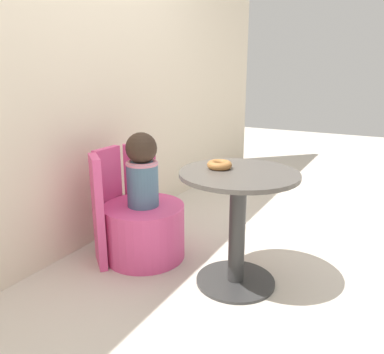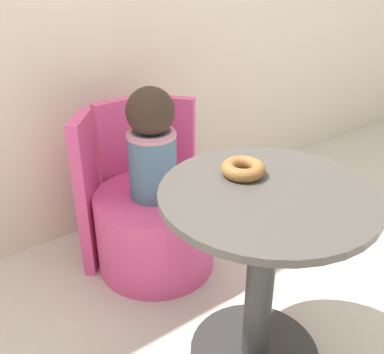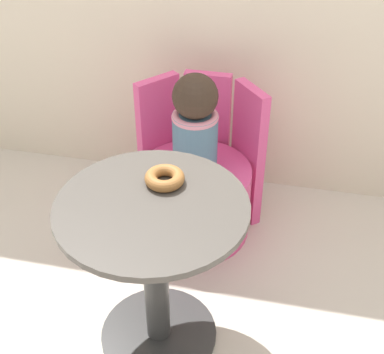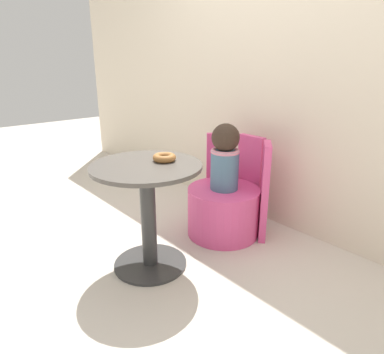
# 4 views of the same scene
# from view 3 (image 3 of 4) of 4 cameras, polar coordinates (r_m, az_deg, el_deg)

# --- Properties ---
(ground_plane) EXTENTS (12.00, 12.00, 0.00)m
(ground_plane) POSITION_cam_3_polar(r_m,az_deg,el_deg) (2.33, -1.73, -15.73)
(ground_plane) COLOR beige
(round_table) EXTENTS (0.67, 0.67, 0.69)m
(round_table) POSITION_cam_3_polar(r_m,az_deg,el_deg) (1.97, -4.02, -8.23)
(round_table) COLOR #333333
(round_table) RESTS_ON ground_plane
(tub_chair) EXTENTS (0.54, 0.54, 0.37)m
(tub_chair) POSITION_cam_3_polar(r_m,az_deg,el_deg) (2.64, 0.30, -2.50)
(tub_chair) COLOR #E54C8C
(tub_chair) RESTS_ON ground_plane
(booth_backrest) EXTENTS (0.64, 0.24, 0.73)m
(booth_backrest) POSITION_cam_3_polar(r_m,az_deg,el_deg) (2.71, 1.31, 3.38)
(booth_backrest) COLOR #E54C8C
(booth_backrest) RESTS_ON ground_plane
(child_figure) EXTENTS (0.21, 0.21, 0.49)m
(child_figure) POSITION_cam_3_polar(r_m,az_deg,el_deg) (2.39, 0.33, 5.61)
(child_figure) COLOR slate
(child_figure) RESTS_ON tub_chair
(donut) EXTENTS (0.14, 0.14, 0.04)m
(donut) POSITION_cam_3_polar(r_m,az_deg,el_deg) (1.89, -2.94, -0.11)
(donut) COLOR #9E6633
(donut) RESTS_ON round_table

